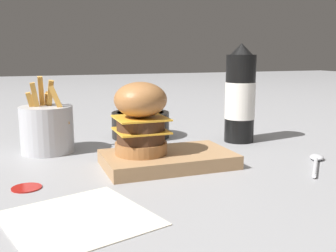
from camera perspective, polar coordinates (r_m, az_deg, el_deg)
ground_plane at (r=0.78m, az=-0.11°, el=-4.68°), size 6.00×6.00×0.00m
serving_board at (r=0.73m, az=0.00°, el=-4.84°), size 0.24×0.14×0.02m
burger at (r=0.70m, az=-3.98°, el=1.21°), size 0.09×0.09×0.13m
ketchup_bottle at (r=0.92m, az=10.41°, el=4.16°), size 0.07×0.07×0.23m
fries_basket at (r=0.86m, az=-17.18°, el=-0.26°), size 0.11×0.11×0.16m
side_bowl at (r=0.97m, az=-4.00°, el=0.30°), size 0.14×0.14×0.06m
spoon at (r=0.80m, az=20.71°, el=-4.68°), size 0.11×0.12×0.01m
ketchup_puddle at (r=0.65m, az=-19.85°, el=-8.35°), size 0.05×0.05×0.00m
parchment_square at (r=0.52m, az=-12.83°, el=-12.92°), size 0.21×0.21×0.00m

